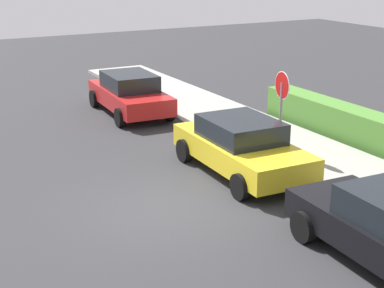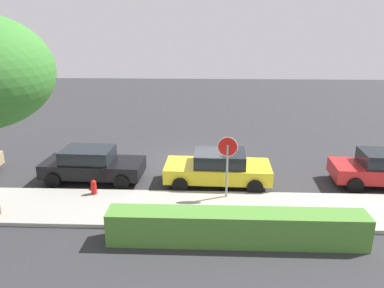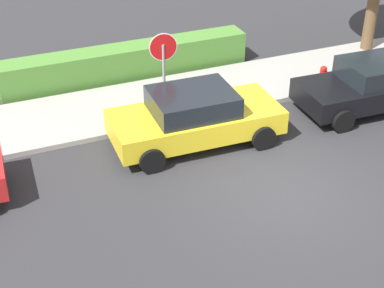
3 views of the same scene
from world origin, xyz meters
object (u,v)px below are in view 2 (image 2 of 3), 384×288
(parked_car_black, at_px, (92,164))
(fire_hydrant, at_px, (94,189))
(parked_car_yellow, at_px, (218,168))
(stop_sign, at_px, (227,157))

(parked_car_black, height_order, fire_hydrant, parked_car_black)
(parked_car_black, bearing_deg, parked_car_yellow, 177.72)
(stop_sign, height_order, parked_car_yellow, stop_sign)
(stop_sign, xyz_separation_m, fire_hydrant, (5.14, -0.01, -1.37))
(stop_sign, height_order, parked_car_black, stop_sign)
(stop_sign, distance_m, parked_car_yellow, 1.77)
(stop_sign, relative_size, parked_car_black, 0.59)
(parked_car_yellow, relative_size, fire_hydrant, 6.18)
(parked_car_yellow, relative_size, parked_car_black, 1.03)
(parked_car_yellow, xyz_separation_m, parked_car_black, (5.38, -0.21, -0.00))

